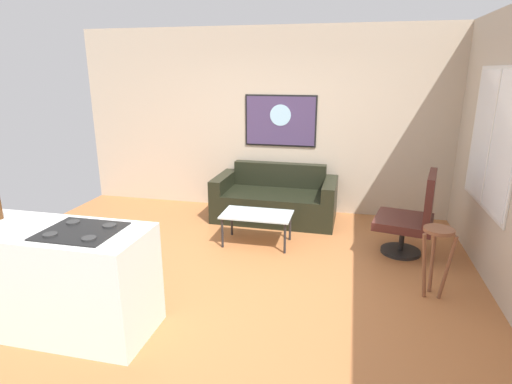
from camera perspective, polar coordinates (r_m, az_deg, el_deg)
The scene contains 9 objects.
ground at distance 4.64m, azimuth -2.66°, elevation -11.66°, with size 6.40×6.40×0.04m, color #AE693A.
back_wall at distance 6.51m, azimuth 3.01°, elevation 9.65°, with size 6.40×0.05×2.80m, color #BFAC93.
couch at distance 6.23m, azimuth 2.68°, elevation -1.21°, with size 1.80×0.91×0.79m.
coffee_table at distance 5.29m, azimuth 0.13°, elevation -3.38°, with size 0.88×0.51×0.41m.
armchair at distance 5.28m, azimuth 20.71°, elevation -3.19°, with size 0.78×0.80×1.03m.
bar_stool at distance 4.39m, azimuth 23.61°, elevation -6.93°, with size 0.33×0.32×0.72m.
kitchen_counter at distance 3.96m, azimuth -25.68°, elevation -10.75°, with size 1.62×0.68×0.94m.
wall_painting at distance 6.45m, azimuth 3.39°, elevation 9.75°, with size 1.11×0.03×0.78m.
window at distance 5.10m, azimuth 29.70°, elevation 6.33°, with size 0.03×1.49×1.51m.
Camera 1 is at (1.13, -3.94, 2.16)m, focal length 29.10 mm.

